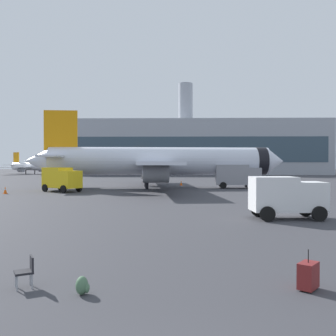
# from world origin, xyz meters

# --- Properties ---
(airplane_at_gate) EXTENTS (35.77, 32.34, 10.50)m
(airplane_at_gate) POSITION_xyz_m (-2.66, 46.86, 3.66)
(airplane_at_gate) COLOR silver
(airplane_at_gate) RESTS_ON ground
(airplane_taxiing) EXTENTS (20.48, 18.94, 6.81)m
(airplane_taxiing) POSITION_xyz_m (-44.32, 108.39, 2.37)
(airplane_taxiing) COLOR white
(airplane_taxiing) RESTS_ON ground
(service_truck) EXTENTS (5.21, 4.50, 2.90)m
(service_truck) POSITION_xyz_m (-13.97, 39.64, 1.61)
(service_truck) COLOR yellow
(service_truck) RESTS_ON ground
(fuel_truck) EXTENTS (6.09, 2.93, 3.20)m
(fuel_truck) POSITION_xyz_m (8.04, 46.59, 1.77)
(fuel_truck) COLOR gray
(fuel_truck) RESTS_ON ground
(cargo_van) EXTENTS (4.49, 2.51, 2.60)m
(cargo_van) POSITION_xyz_m (6.56, 18.55, 1.45)
(cargo_van) COLOR white
(cargo_van) RESTS_ON ground
(safety_cone_near) EXTENTS (0.44, 0.44, 0.84)m
(safety_cone_near) POSITION_xyz_m (-19.37, 36.64, 0.41)
(safety_cone_near) COLOR #F2590C
(safety_cone_near) RESTS_ON ground
(safety_cone_mid) EXTENTS (0.44, 0.44, 0.77)m
(safety_cone_mid) POSITION_xyz_m (0.44, 52.86, 0.38)
(safety_cone_mid) COLOR #F2590C
(safety_cone_mid) RESTS_ON ground
(rolling_suitcase) EXTENTS (0.71, 0.75, 1.10)m
(rolling_suitcase) POSITION_xyz_m (3.41, 5.61, 0.39)
(rolling_suitcase) COLOR maroon
(rolling_suitcase) RESTS_ON ground
(traveller_backpack) EXTENTS (0.36, 0.40, 0.48)m
(traveller_backpack) POSITION_xyz_m (-2.63, 5.08, 0.23)
(traveller_backpack) COLOR #476B4C
(traveller_backpack) RESTS_ON ground
(gate_chair) EXTENTS (0.65, 0.65, 0.86)m
(gate_chair) POSITION_xyz_m (-4.31, 5.59, 0.50)
(gate_chair) COLOR black
(gate_chair) RESTS_ON ground
(terminal_building) EXTENTS (82.89, 21.07, 28.19)m
(terminal_building) POSITION_xyz_m (2.98, 112.37, 8.21)
(terminal_building) COLOR #9EA3AD
(terminal_building) RESTS_ON ground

